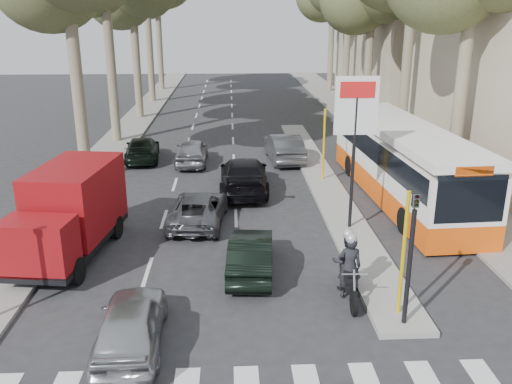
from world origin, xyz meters
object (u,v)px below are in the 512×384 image
Objects in this scene: red_truck at (71,211)px; city_bus at (402,160)px; silver_hatchback at (131,323)px; motorcycle at (348,266)px; dark_hatchback at (251,254)px.

city_bus is at bearing 30.39° from red_truck.
motorcycle is at bearing -160.01° from silver_hatchback.
motorcycle is (8.43, -3.16, -0.63)m from red_truck.
city_bus reaches higher than silver_hatchback.
silver_hatchback is 1.61× the size of motorcycle.
red_truck reaches higher than dark_hatchback.
motorcycle is at bearing -118.94° from city_bus.
motorcycle is at bearing -12.54° from red_truck.
silver_hatchback is at bearing -135.48° from city_bus.
city_bus reaches higher than motorcycle.
city_bus is (6.70, 6.76, 1.06)m from dark_hatchback.
motorcycle is at bearing 154.10° from dark_hatchback.
silver_hatchback is 6.08m from motorcycle.
red_truck is (-5.77, 1.61, 0.92)m from dark_hatchback.
city_bus is 5.22× the size of motorcycle.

